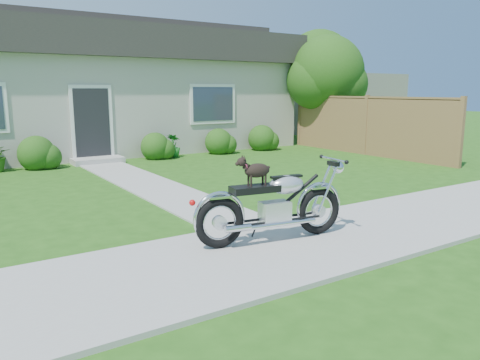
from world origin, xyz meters
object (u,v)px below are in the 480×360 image
(fence, at_px, (366,125))
(potted_plant_right, at_px, (174,146))
(motorcycle_with_dog, at_px, (274,204))
(tree_far, at_px, (322,69))
(house, at_px, (109,87))
(tree_near, at_px, (331,76))

(fence, relative_size, potted_plant_right, 9.13)
(potted_plant_right, xyz_separation_m, motorcycle_with_dog, (-2.43, -8.33, 0.19))
(potted_plant_right, bearing_deg, tree_far, 14.64)
(tree_far, relative_size, potted_plant_right, 6.32)
(house, height_order, motorcycle_with_dog, house)
(fence, xyz_separation_m, tree_near, (0.68, 2.36, 1.63))
(house, distance_m, motorcycle_with_dog, 11.99)
(house, height_order, potted_plant_right, house)
(motorcycle_with_dog, bearing_deg, tree_near, 51.83)
(potted_plant_right, bearing_deg, tree_near, -4.06)
(house, bearing_deg, potted_plant_right, -76.18)
(fence, relative_size, tree_far, 1.44)
(house, distance_m, potted_plant_right, 3.98)
(motorcycle_with_dog, bearing_deg, potted_plant_right, 82.89)
(potted_plant_right, bearing_deg, house, 103.82)
(tree_near, bearing_deg, tree_far, 53.43)
(tree_far, height_order, motorcycle_with_dog, tree_far)
(fence, bearing_deg, motorcycle_with_dog, -144.93)
(house, xyz_separation_m, tree_far, (8.85, -1.35, 0.78))
(tree_far, xyz_separation_m, potted_plant_right, (-8.01, -2.09, -2.58))
(fence, height_order, motorcycle_with_dog, fence)
(fence, relative_size, tree_near, 1.65)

